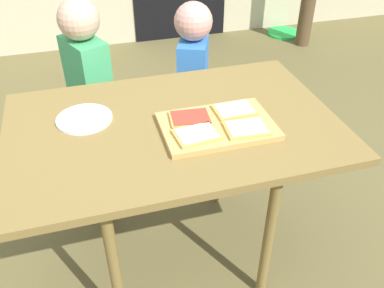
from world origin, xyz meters
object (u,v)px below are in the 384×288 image
pizza_slice_far_right (234,110)px  plate_white_left (84,119)px  pizza_slice_far_left (190,118)px  pizza_slice_near_left (197,134)px  child_left (90,86)px  child_right (193,78)px  garden_hose_coil (284,33)px  dining_table (174,138)px  pizza_slice_near_right (246,128)px  cutting_board (217,126)px

pizza_slice_far_right → plate_white_left: (-0.55, 0.13, -0.02)m
pizza_slice_far_right → pizza_slice_far_left: 0.18m
pizza_slice_near_left → plate_white_left: size_ratio=0.77×
child_left → child_right: child_left is taller
pizza_slice_far_right → child_right: 0.69m
child_right → garden_hose_coil: 2.36m
dining_table → garden_hose_coil: size_ratio=3.60×
pizza_slice_near_left → garden_hose_coil: size_ratio=0.47×
dining_table → child_left: (-0.27, 0.62, -0.06)m
pizza_slice_near_right → pizza_slice_far_left: 0.21m
dining_table → pizza_slice_near_left: (0.05, -0.13, 0.10)m
pizza_slice_far_right → dining_table: bearing=175.7°
cutting_board → child_left: child_left is taller
dining_table → pizza_slice_far_right: pizza_slice_far_right is taller
pizza_slice_far_left → child_left: (-0.33, 0.64, -0.15)m
cutting_board → plate_white_left: cutting_board is taller
garden_hose_coil → pizza_slice_near_right: bearing=-120.7°
pizza_slice_near_left → child_left: (-0.32, 0.75, -0.15)m
pizza_slice_far_left → pizza_slice_near_left: size_ratio=0.99×
pizza_slice_far_right → pizza_slice_far_left: (-0.18, -0.01, 0.00)m
dining_table → pizza_slice_near_left: 0.17m
pizza_slice_near_right → child_left: bearing=123.5°
pizza_slice_far_left → child_right: child_right is taller
pizza_slice_near_right → child_right: child_right is taller
pizza_slice_far_right → garden_hose_coil: size_ratio=0.45×
pizza_slice_far_left → garden_hose_coil: pizza_slice_far_left is taller
cutting_board → pizza_slice_far_left: size_ratio=2.54×
dining_table → pizza_slice_near_left: bearing=-69.1°
plate_white_left → pizza_slice_near_left: bearing=-34.0°
cutting_board → pizza_slice_far_left: pizza_slice_far_left is taller
dining_table → cutting_board: 0.18m
plate_white_left → child_left: (0.04, 0.50, -0.13)m
pizza_slice_near_left → child_left: size_ratio=0.15×
child_left → child_right: bearing=2.6°
pizza_slice_near_right → pizza_slice_near_left: size_ratio=0.97×
cutting_board → plate_white_left: 0.50m
pizza_slice_far_left → child_right: bearing=73.0°
child_right → pizza_slice_near_right: bearing=-92.4°
pizza_slice_near_right → plate_white_left: 0.60m
pizza_slice_near_left → dining_table: bearing=110.9°
pizza_slice_near_left → cutting_board: bearing=30.0°
cutting_board → pizza_slice_near_right: 0.11m
dining_table → pizza_slice_near_right: size_ratio=7.81×
dining_table → pizza_slice_near_right: bearing=-32.2°
child_left → garden_hose_coil: bearing=41.4°
child_right → cutting_board: bearing=-99.3°
pizza_slice_near_right → child_right: 0.81m
cutting_board → pizza_slice_near_right: size_ratio=2.59×
dining_table → garden_hose_coil: dining_table is taller
plate_white_left → dining_table: bearing=-19.8°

